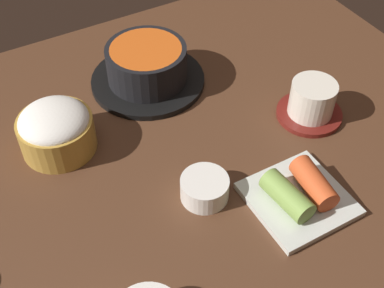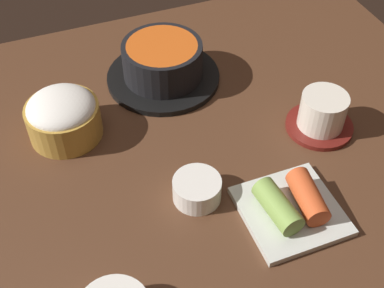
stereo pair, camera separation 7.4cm
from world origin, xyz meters
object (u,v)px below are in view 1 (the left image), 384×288
banchan_cup_center (202,189)px  stone_pot (147,67)px  kimchi_plate (299,194)px  tea_cup_with_saucer (312,102)px  rice_bowl (56,129)px

banchan_cup_center → stone_pot: bearing=80.3°
kimchi_plate → tea_cup_with_saucer: bearing=46.9°
stone_pot → rice_bowl: bearing=-158.5°
banchan_cup_center → rice_bowl: bearing=126.3°
tea_cup_with_saucer → kimchi_plate: (-12.22, -13.05, -1.35)cm
tea_cup_with_saucer → banchan_cup_center: (-23.34, -5.91, -1.14)cm
tea_cup_with_saucer → banchan_cup_center: tea_cup_with_saucer is taller
tea_cup_with_saucer → kimchi_plate: 17.93cm
kimchi_plate → rice_bowl: bearing=133.8°
banchan_cup_center → kimchi_plate: size_ratio=0.53×
tea_cup_with_saucer → banchan_cup_center: 24.10cm
rice_bowl → kimchi_plate: rice_bowl is taller
stone_pot → banchan_cup_center: size_ratio=2.88×
tea_cup_with_saucer → banchan_cup_center: size_ratio=1.56×
rice_bowl → tea_cup_with_saucer: (37.20, -12.97, -0.81)cm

